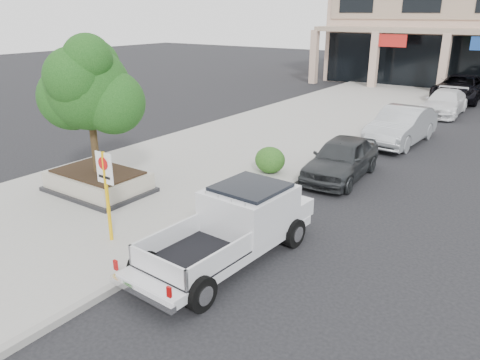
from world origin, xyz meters
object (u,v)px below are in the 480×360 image
object	(u,v)px
pickup_truck	(225,230)
curb_car_b	(401,126)
planter_tree	(96,88)
curb_car_d	(460,88)
no_parking_sign	(106,184)
planter	(99,181)
curb_car_a	(341,158)
curb_car_c	(445,103)

from	to	relation	value
pickup_truck	curb_car_b	distance (m)	12.94
planter_tree	curb_car_d	bearing A→B (deg)	77.13
planter_tree	curb_car_b	bearing A→B (deg)	63.72
no_parking_sign	planter	bearing A→B (deg)	145.57
no_parking_sign	curb_car_a	xyz separation A→B (m)	(2.64, 8.08, -0.91)
planter_tree	curb_car_b	world-z (taller)	planter_tree
no_parking_sign	curb_car_a	size ratio (longest dim) A/B	0.54
planter	curb_car_d	bearing A→B (deg)	76.91
no_parking_sign	curb_car_c	size ratio (longest dim) A/B	0.48
planter	curb_car_b	size ratio (longest dim) A/B	0.65
planter_tree	curb_car_c	bearing A→B (deg)	73.15
planter_tree	curb_car_d	distance (m)	25.44
no_parking_sign	curb_car_d	xyz separation A→B (m)	(2.78, 26.88, -0.79)
curb_car_b	curb_car_d	size ratio (longest dim) A/B	0.81
planter	curb_car_b	distance (m)	13.26
curb_car_b	no_parking_sign	bearing A→B (deg)	-98.83
pickup_truck	curb_car_c	size ratio (longest dim) A/B	1.10
curb_car_a	curb_car_c	xyz separation A→B (m)	(0.38, 13.55, -0.03)
curb_car_b	curb_car_d	xyz separation A→B (m)	(-0.15, 12.96, 0.03)
planter_tree	no_parking_sign	distance (m)	4.03
pickup_truck	curb_car_b	size ratio (longest dim) A/B	1.07
curb_car_d	curb_car_c	bearing A→B (deg)	-87.66
curb_car_b	planter_tree	bearing A→B (deg)	-113.24
curb_car_b	curb_car_d	world-z (taller)	curb_car_d
planter	planter_tree	world-z (taller)	planter_tree
pickup_truck	curb_car_d	distance (m)	25.90
no_parking_sign	pickup_truck	size ratio (longest dim) A/B	0.44
pickup_truck	curb_car_c	distance (m)	20.65
pickup_truck	curb_car_b	xyz separation A→B (m)	(0.07, 12.94, -0.02)
planter	curb_car_a	bearing A→B (deg)	46.93
planter	no_parking_sign	size ratio (longest dim) A/B	1.39
curb_car_a	curb_car_b	world-z (taller)	curb_car_b
curb_car_a	curb_car_d	world-z (taller)	curb_car_d
planter	curb_car_d	distance (m)	25.49
planter	no_parking_sign	bearing A→B (deg)	-34.43
curb_car_c	pickup_truck	bearing A→B (deg)	-91.79
curb_car_a	pickup_truck	bearing A→B (deg)	-91.81
planter_tree	curb_car_b	xyz separation A→B (m)	(5.78, 11.71, -2.60)
planter_tree	curb_car_a	xyz separation A→B (m)	(5.50, 5.87, -2.69)
planter_tree	curb_car_b	size ratio (longest dim) A/B	0.82
no_parking_sign	curb_car_a	distance (m)	8.55
no_parking_sign	curb_car_d	world-z (taller)	no_parking_sign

